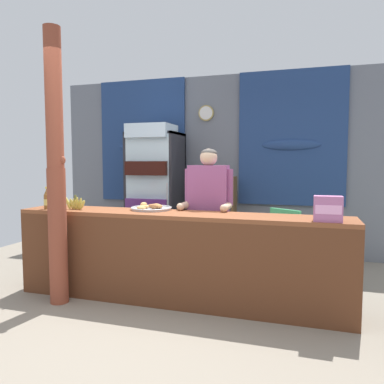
# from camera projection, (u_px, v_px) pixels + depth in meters

# --- Properties ---
(ground_plane) EXTENTS (6.98, 6.98, 0.00)m
(ground_plane) POSITION_uv_depth(u_px,v_px,m) (185.00, 281.00, 4.38)
(ground_plane) COLOR gray
(back_wall_curtained) EXTENTS (5.25, 0.22, 2.76)m
(back_wall_curtained) POSITION_uv_depth(u_px,v_px,m) (216.00, 161.00, 5.81)
(back_wall_curtained) COLOR slate
(back_wall_curtained) RESTS_ON ground
(stall_counter) EXTENTS (3.39, 0.48, 0.91)m
(stall_counter) POSITION_uv_depth(u_px,v_px,m) (173.00, 250.00, 3.60)
(stall_counter) COLOR brown
(stall_counter) RESTS_ON ground
(timber_post) EXTENTS (0.20, 0.18, 2.71)m
(timber_post) POSITION_uv_depth(u_px,v_px,m) (56.00, 174.00, 3.62)
(timber_post) COLOR brown
(timber_post) RESTS_ON ground
(drink_fridge) EXTENTS (0.75, 0.73, 1.97)m
(drink_fridge) POSITION_uv_depth(u_px,v_px,m) (155.00, 184.00, 5.53)
(drink_fridge) COLOR #232328
(drink_fridge) RESTS_ON ground
(bottle_shelf_rack) EXTENTS (0.48, 0.28, 1.21)m
(bottle_shelf_rack) POSITION_uv_depth(u_px,v_px,m) (219.00, 215.00, 5.51)
(bottle_shelf_rack) COLOR brown
(bottle_shelf_rack) RESTS_ON ground
(plastic_lawn_chair) EXTENTS (0.61, 0.61, 0.86)m
(plastic_lawn_chair) POSITION_uv_depth(u_px,v_px,m) (291.00, 238.00, 4.46)
(plastic_lawn_chair) COLOR #4CC675
(plastic_lawn_chair) RESTS_ON ground
(shopkeeper) EXTENTS (0.54, 0.42, 1.56)m
(shopkeeper) POSITION_uv_depth(u_px,v_px,m) (208.00, 201.00, 4.03)
(shopkeeper) COLOR #28282D
(shopkeeper) RESTS_ON ground
(soda_bottle_cola) EXTENTS (0.10, 0.10, 0.30)m
(soda_bottle_cola) POSITION_uv_depth(u_px,v_px,m) (61.00, 196.00, 4.13)
(soda_bottle_cola) COLOR black
(soda_bottle_cola) RESTS_ON stall_counter
(soda_bottle_iced_tea) EXTENTS (0.06, 0.06, 0.24)m
(soda_bottle_iced_tea) POSITION_uv_depth(u_px,v_px,m) (47.00, 200.00, 3.96)
(soda_bottle_iced_tea) COLOR brown
(soda_bottle_iced_tea) RESTS_ON stall_counter
(snack_box_wafer) EXTENTS (0.23, 0.12, 0.22)m
(snack_box_wafer) POSITION_uv_depth(u_px,v_px,m) (328.00, 209.00, 3.11)
(snack_box_wafer) COLOR #B76699
(snack_box_wafer) RESTS_ON stall_counter
(pastry_tray) EXTENTS (0.44, 0.44, 0.07)m
(pastry_tray) POSITION_uv_depth(u_px,v_px,m) (151.00, 208.00, 3.91)
(pastry_tray) COLOR #BCBCC1
(pastry_tray) RESTS_ON stall_counter
(banana_bunch) EXTENTS (0.27, 0.06, 0.16)m
(banana_bunch) POSITION_uv_depth(u_px,v_px,m) (76.00, 204.00, 3.94)
(banana_bunch) COLOR #CCC14C
(banana_bunch) RESTS_ON stall_counter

